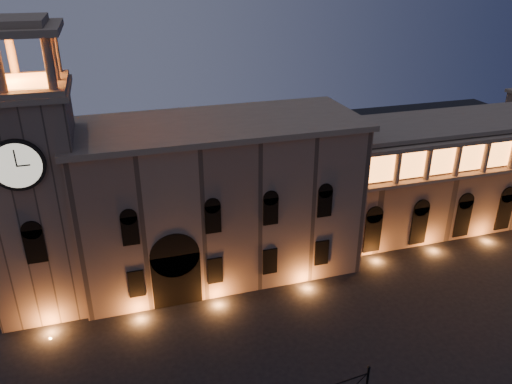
% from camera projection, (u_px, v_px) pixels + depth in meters
% --- Properties ---
extents(government_building, '(30.80, 12.80, 17.60)m').
position_uv_depth(government_building, '(218.00, 199.00, 55.18)').
color(government_building, '#775F4E').
rests_on(government_building, ground).
extents(clock_tower, '(9.80, 9.80, 32.40)m').
position_uv_depth(clock_tower, '(33.00, 192.00, 47.90)').
color(clock_tower, '#775F4E').
rests_on(clock_tower, ground).
extents(colonnade_wing, '(40.60, 11.50, 14.50)m').
position_uv_depth(colonnade_wing, '(464.00, 170.00, 66.54)').
color(colonnade_wing, brown).
rests_on(colonnade_wing, ground).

